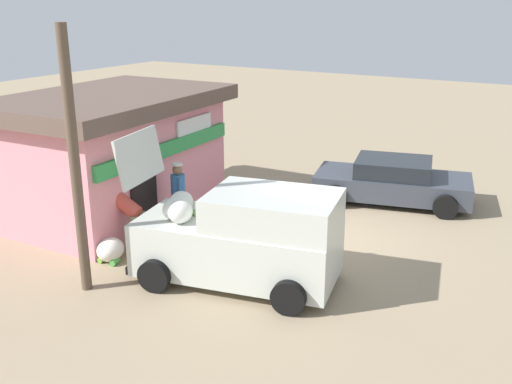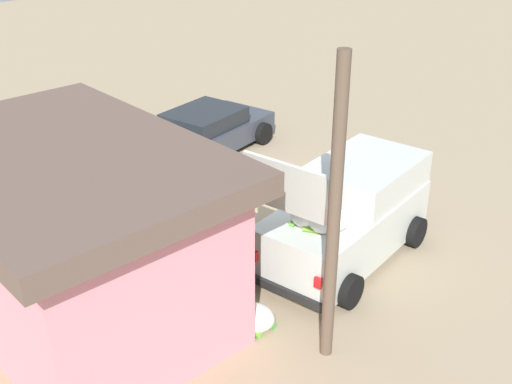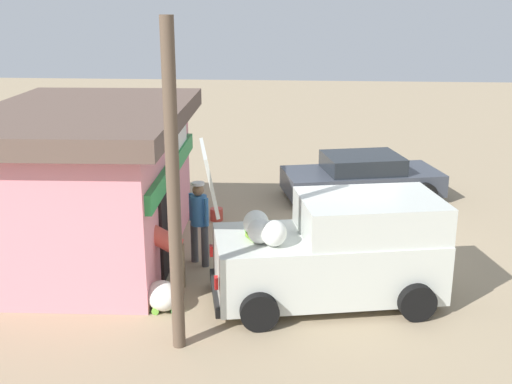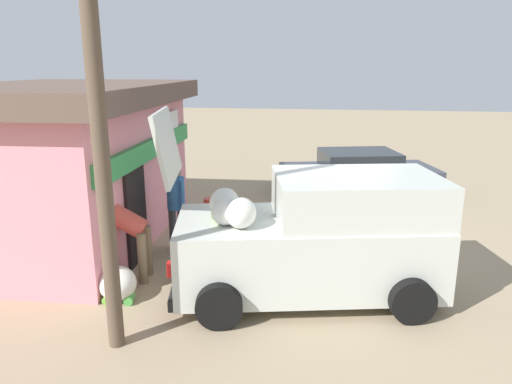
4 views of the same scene
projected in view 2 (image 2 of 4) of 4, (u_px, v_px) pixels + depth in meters
ground_plane at (262, 203)px, 15.29m from camera, size 60.00×60.00×0.00m
storefront_bar at (73, 233)px, 10.81m from camera, size 6.17×4.28×3.16m
delivery_van at (349, 214)px, 12.84m from camera, size 2.79×4.43×2.89m
parked_sedan at (205, 132)px, 17.86m from camera, size 2.96×4.52×1.21m
vendor_standing at (199, 228)px, 12.21m from camera, size 0.48×0.48×1.75m
customer_bending at (225, 271)px, 11.15m from camera, size 0.59×0.85×1.36m
unloaded_banana_pile at (254, 318)px, 10.99m from camera, size 0.94×0.89×0.49m
paint_bucket at (129, 216)px, 14.44m from camera, size 0.32×0.32×0.30m
utility_pole at (334, 218)px, 9.44m from camera, size 0.20×0.20×5.04m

